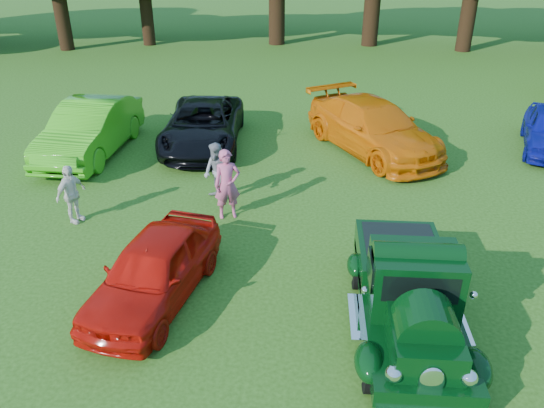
# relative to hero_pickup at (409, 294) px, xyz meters

# --- Properties ---
(ground) EXTENTS (120.00, 120.00, 0.00)m
(ground) POSITION_rel_hero_pickup_xyz_m (-1.66, 0.73, -0.74)
(ground) COLOR #244911
(ground) RESTS_ON ground
(hero_pickup) EXTENTS (2.04, 4.39, 1.72)m
(hero_pickup) POSITION_rel_hero_pickup_xyz_m (0.00, 0.00, 0.00)
(hero_pickup) COLOR black
(hero_pickup) RESTS_ON ground
(red_convertible) EXTENTS (2.26, 4.01, 1.29)m
(red_convertible) POSITION_rel_hero_pickup_xyz_m (-4.65, 0.53, -0.10)
(red_convertible) COLOR #B80F07
(red_convertible) RESTS_ON ground
(back_car_lime) EXTENTS (1.95, 5.05, 1.64)m
(back_car_lime) POSITION_rel_hero_pickup_xyz_m (-8.63, 7.66, 0.08)
(back_car_lime) COLOR #36A716
(back_car_lime) RESTS_ON ground
(back_car_black) EXTENTS (2.63, 5.23, 1.42)m
(back_car_black) POSITION_rel_hero_pickup_xyz_m (-5.28, 8.66, -0.03)
(back_car_black) COLOR black
(back_car_black) RESTS_ON ground
(back_car_orange) EXTENTS (4.69, 5.82, 1.58)m
(back_car_orange) POSITION_rel_hero_pickup_xyz_m (0.19, 8.57, 0.05)
(back_car_orange) COLOR #D56207
(back_car_orange) RESTS_ON ground
(spectator_pink) EXTENTS (0.74, 0.60, 1.75)m
(spectator_pink) POSITION_rel_hero_pickup_xyz_m (-3.75, 3.86, 0.13)
(spectator_pink) COLOR #C24F79
(spectator_pink) RESTS_ON ground
(spectator_grey) EXTENTS (0.95, 0.97, 1.57)m
(spectator_grey) POSITION_rel_hero_pickup_xyz_m (-4.16, 4.73, 0.04)
(spectator_grey) COLOR gray
(spectator_grey) RESTS_ON ground
(spectator_white) EXTENTS (0.67, 0.93, 1.47)m
(spectator_white) POSITION_rel_hero_pickup_xyz_m (-7.44, 3.34, -0.01)
(spectator_white) COLOR silver
(spectator_white) RESTS_ON ground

